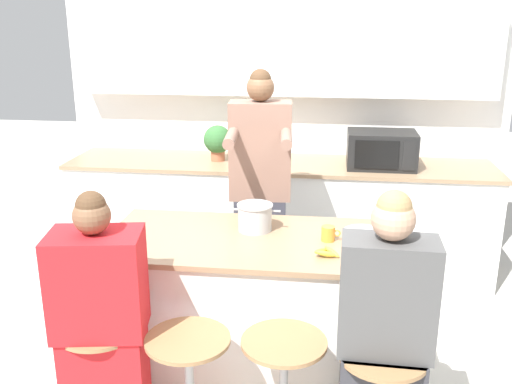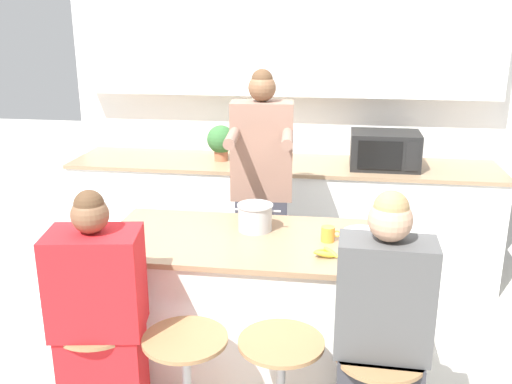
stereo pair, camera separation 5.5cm
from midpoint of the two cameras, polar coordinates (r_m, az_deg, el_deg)
name	(u,v)px [view 1 (the left image)]	position (r m, az deg, el deg)	size (l,w,h in m)	color
ground_plane	(254,374)	(3.66, -0.62, -17.73)	(16.00, 16.00, 0.00)	beige
wall_back	(283,83)	(4.90, 2.42, 10.80)	(3.75, 0.22, 2.70)	white
back_counter	(278,216)	(4.82, 1.92, -2.43)	(3.48, 0.69, 0.94)	white
kitchen_island	(254,308)	(3.42, -0.65, -11.54)	(1.69, 0.82, 0.89)	black
bar_stool_leftmost	(104,375)	(3.09, -15.50, -17.22)	(0.41, 0.41, 0.65)	#997047
person_cooking	(260,202)	(3.89, 0.01, -0.98)	(0.46, 0.61, 1.77)	#383842
person_wrapped_blanket	(102,333)	(2.93, -15.64, -13.44)	(0.47, 0.35, 1.35)	red
person_seated_near	(383,352)	(2.73, 12.01, -15.39)	(0.42, 0.27, 1.41)	#333338
cooking_pot	(255,217)	(3.32, -0.58, -2.54)	(0.30, 0.21, 0.16)	#B7BABC
fruit_bowl	(363,239)	(3.16, 10.20, -4.61)	(0.22, 0.22, 0.08)	white
coffee_cup_near	(328,234)	(3.20, 6.76, -4.15)	(0.11, 0.08, 0.09)	orange
banana_bunch	(326,252)	(3.01, 6.53, -6.00)	(0.15, 0.11, 0.05)	yellow
microwave	(381,150)	(4.60, 12.09, 4.16)	(0.53, 0.37, 0.29)	black
potted_plant	(218,141)	(4.71, -4.19, 5.14)	(0.23, 0.23, 0.29)	#A86042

